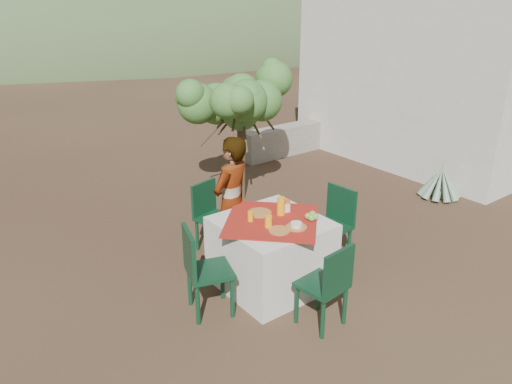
% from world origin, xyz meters
% --- Properties ---
extents(ground, '(160.00, 160.00, 0.00)m').
position_xyz_m(ground, '(0.00, 0.00, 0.00)').
color(ground, '#321E16').
rests_on(ground, ground).
extents(table, '(1.30, 1.30, 0.76)m').
position_xyz_m(table, '(0.13, -0.05, 0.38)').
color(table, silver).
rests_on(table, ground).
extents(chair_far, '(0.47, 0.47, 0.84)m').
position_xyz_m(chair_far, '(0.07, 1.05, 0.46)').
color(chair_far, black).
rests_on(chair_far, ground).
extents(chair_near, '(0.43, 0.43, 0.85)m').
position_xyz_m(chair_near, '(0.08, -0.93, 0.47)').
color(chair_near, black).
rests_on(chair_near, ground).
extents(chair_left, '(0.52, 0.52, 0.91)m').
position_xyz_m(chair_left, '(-0.72, -0.04, 0.50)').
color(chair_left, black).
rests_on(chair_left, ground).
extents(chair_right, '(0.44, 0.44, 0.88)m').
position_xyz_m(chair_right, '(1.06, -0.05, 0.49)').
color(chair_right, black).
rests_on(chair_right, ground).
extents(person, '(0.64, 0.53, 1.51)m').
position_xyz_m(person, '(0.07, 0.59, 0.76)').
color(person, '#8C6651').
rests_on(person, ground).
extents(shrub_tree, '(1.51, 1.48, 1.77)m').
position_xyz_m(shrub_tree, '(1.35, 2.18, 1.40)').
color(shrub_tree, '#4F3E27').
rests_on(shrub_tree, ground).
extents(agave, '(0.63, 0.64, 0.67)m').
position_xyz_m(agave, '(3.72, 0.31, 0.23)').
color(agave, gray).
rests_on(agave, ground).
extents(guesthouse, '(3.20, 4.20, 3.00)m').
position_xyz_m(guesthouse, '(5.60, 1.80, 1.50)').
color(guesthouse, beige).
rests_on(guesthouse, ground).
extents(stone_wall, '(2.60, 0.35, 0.55)m').
position_xyz_m(stone_wall, '(3.60, 3.40, 0.28)').
color(stone_wall, gray).
rests_on(stone_wall, ground).
extents(hill_near_right, '(48.00, 48.00, 20.00)m').
position_xyz_m(hill_near_right, '(12.00, 36.00, 0.00)').
color(hill_near_right, '#314929').
rests_on(hill_near_right, ground).
extents(hill_far_right, '(36.00, 36.00, 14.00)m').
position_xyz_m(hill_far_right, '(28.00, 46.00, 0.00)').
color(hill_far_right, gray).
rests_on(hill_far_right, ground).
extents(plate_far, '(0.26, 0.26, 0.01)m').
position_xyz_m(plate_far, '(0.13, 0.16, 0.77)').
color(plate_far, '#945E27').
rests_on(plate_far, table).
extents(plate_near, '(0.21, 0.21, 0.01)m').
position_xyz_m(plate_near, '(0.03, -0.29, 0.77)').
color(plate_near, '#945E27').
rests_on(plate_near, table).
extents(glass_far, '(0.06, 0.06, 0.10)m').
position_xyz_m(glass_far, '(-0.05, 0.07, 0.81)').
color(glass_far, '#FF9C10').
rests_on(glass_far, table).
extents(glass_near, '(0.07, 0.07, 0.12)m').
position_xyz_m(glass_near, '(0.00, -0.15, 0.82)').
color(glass_near, '#FF9C10').
rests_on(glass_near, table).
extents(juice_pitcher, '(0.09, 0.09, 0.19)m').
position_xyz_m(juice_pitcher, '(0.29, 0.00, 0.86)').
color(juice_pitcher, '#FF9C10').
rests_on(juice_pitcher, table).
extents(bowl_plate, '(0.21, 0.21, 0.01)m').
position_xyz_m(bowl_plate, '(0.21, -0.33, 0.77)').
color(bowl_plate, '#945E27').
rests_on(bowl_plate, table).
extents(white_bowl, '(0.12, 0.12, 0.04)m').
position_xyz_m(white_bowl, '(0.21, -0.33, 0.80)').
color(white_bowl, silver).
rests_on(white_bowl, bowl_plate).
extents(jar_left, '(0.05, 0.05, 0.08)m').
position_xyz_m(jar_left, '(0.48, 0.11, 0.80)').
color(jar_left, '#E25927').
rests_on(jar_left, table).
extents(jar_right, '(0.07, 0.07, 0.10)m').
position_xyz_m(jar_right, '(0.42, 0.13, 0.81)').
color(jar_right, '#E25927').
rests_on(jar_right, table).
extents(napkin_holder, '(0.07, 0.05, 0.09)m').
position_xyz_m(napkin_holder, '(0.38, 0.02, 0.80)').
color(napkin_holder, silver).
rests_on(napkin_holder, table).
extents(fruit_cluster, '(0.14, 0.13, 0.07)m').
position_xyz_m(fruit_cluster, '(0.47, -0.28, 0.80)').
color(fruit_cluster, '#6E9F39').
rests_on(fruit_cluster, table).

